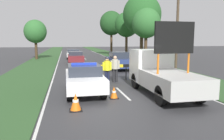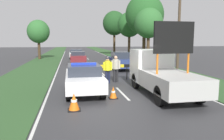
{
  "view_description": "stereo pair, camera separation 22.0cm",
  "coord_description": "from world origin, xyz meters",
  "px_view_note": "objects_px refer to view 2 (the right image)",
  "views": [
    {
      "loc": [
        -2.81,
        -9.98,
        2.7
      ],
      "look_at": [
        -0.36,
        1.5,
        1.1
      ],
      "focal_mm": 35.0,
      "sensor_mm": 36.0,
      "label": 1
    },
    {
      "loc": [
        -2.59,
        -10.02,
        2.7
      ],
      "look_at": [
        -0.36,
        1.5,
        1.1
      ],
      "focal_mm": 35.0,
      "sensor_mm": 36.0,
      "label": 2
    }
  ],
  "objects_px": {
    "police_car": "(84,78)",
    "work_truck": "(160,72)",
    "pedestrian_civilian": "(116,67)",
    "roadside_tree_mid_right": "(149,23)",
    "queued_car_van_white": "(76,54)",
    "queued_car_wagon_maroon": "(78,57)",
    "road_barrier": "(108,67)",
    "police_officer": "(108,68)",
    "roadside_tree_near_left": "(114,23)",
    "utility_pole": "(179,30)",
    "roadside_tree_near_right": "(145,15)",
    "traffic_cone_centre_front": "(74,102)",
    "queued_car_hatch_blue": "(121,61)",
    "roadside_tree_mid_left": "(38,32)",
    "roadside_tree_far_left": "(129,25)",
    "traffic_cone_near_police": "(113,93)"
  },
  "relations": [
    {
      "from": "utility_pole",
      "to": "roadside_tree_near_right",
      "type": "bearing_deg",
      "value": 83.86
    },
    {
      "from": "roadside_tree_mid_right",
      "to": "utility_pole",
      "type": "xyz_separation_m",
      "value": [
        -1.13,
        -9.64,
        -1.27
      ]
    },
    {
      "from": "police_officer",
      "to": "utility_pole",
      "type": "xyz_separation_m",
      "value": [
        5.93,
        2.27,
        2.47
      ]
    },
    {
      "from": "police_officer",
      "to": "roadside_tree_near_right",
      "type": "relative_size",
      "value": 0.19
    },
    {
      "from": "queued_car_wagon_maroon",
      "to": "pedestrian_civilian",
      "type": "bearing_deg",
      "value": 99.49
    },
    {
      "from": "traffic_cone_centre_front",
      "to": "roadside_tree_mid_right",
      "type": "xyz_separation_m",
      "value": [
        9.25,
        16.97,
        4.38
      ]
    },
    {
      "from": "roadside_tree_far_left",
      "to": "police_car",
      "type": "bearing_deg",
      "value": -111.08
    },
    {
      "from": "road_barrier",
      "to": "roadside_tree_far_left",
      "type": "height_order",
      "value": "roadside_tree_far_left"
    },
    {
      "from": "police_car",
      "to": "roadside_tree_far_left",
      "type": "bearing_deg",
      "value": 73.82
    },
    {
      "from": "road_barrier",
      "to": "roadside_tree_far_left",
      "type": "relative_size",
      "value": 0.48
    },
    {
      "from": "roadside_tree_mid_left",
      "to": "roadside_tree_mid_right",
      "type": "bearing_deg",
      "value": -28.4
    },
    {
      "from": "roadside_tree_near_left",
      "to": "roadside_tree_mid_left",
      "type": "xyz_separation_m",
      "value": [
        -12.23,
        -6.21,
        -1.79
      ]
    },
    {
      "from": "police_car",
      "to": "traffic_cone_centre_front",
      "type": "bearing_deg",
      "value": -96.32
    },
    {
      "from": "pedestrian_civilian",
      "to": "roadside_tree_far_left",
      "type": "relative_size",
      "value": 0.24
    },
    {
      "from": "police_car",
      "to": "roadside_tree_near_right",
      "type": "height_order",
      "value": "roadside_tree_near_right"
    },
    {
      "from": "traffic_cone_centre_front",
      "to": "queued_car_hatch_blue",
      "type": "height_order",
      "value": "queued_car_hatch_blue"
    },
    {
      "from": "queued_car_wagon_maroon",
      "to": "queued_car_hatch_blue",
      "type": "bearing_deg",
      "value": 121.13
    },
    {
      "from": "queued_car_van_white",
      "to": "roadside_tree_near_right",
      "type": "relative_size",
      "value": 0.5
    },
    {
      "from": "roadside_tree_near_left",
      "to": "roadside_tree_near_right",
      "type": "relative_size",
      "value": 0.93
    },
    {
      "from": "queued_car_wagon_maroon",
      "to": "roadside_tree_mid_left",
      "type": "xyz_separation_m",
      "value": [
        -5.18,
        6.96,
        3.15
      ]
    },
    {
      "from": "roadside_tree_near_left",
      "to": "police_officer",
      "type": "bearing_deg",
      "value": -102.46
    },
    {
      "from": "roadside_tree_near_left",
      "to": "police_car",
      "type": "bearing_deg",
      "value": -104.7
    },
    {
      "from": "traffic_cone_near_police",
      "to": "utility_pole",
      "type": "height_order",
      "value": "utility_pole"
    },
    {
      "from": "pedestrian_civilian",
      "to": "queued_car_hatch_blue",
      "type": "relative_size",
      "value": 0.43
    },
    {
      "from": "road_barrier",
      "to": "traffic_cone_centre_front",
      "type": "bearing_deg",
      "value": -112.0
    },
    {
      "from": "police_car",
      "to": "pedestrian_civilian",
      "type": "height_order",
      "value": "pedestrian_civilian"
    },
    {
      "from": "roadside_tree_near_right",
      "to": "traffic_cone_centre_front",
      "type": "bearing_deg",
      "value": -116.47
    },
    {
      "from": "pedestrian_civilian",
      "to": "roadside_tree_mid_left",
      "type": "xyz_separation_m",
      "value": [
        -7.19,
        18.96,
        2.89
      ]
    },
    {
      "from": "pedestrian_civilian",
      "to": "queued_car_wagon_maroon",
      "type": "xyz_separation_m",
      "value": [
        -2.01,
        12.0,
        -0.25
      ]
    },
    {
      "from": "roadside_tree_near_left",
      "to": "road_barrier",
      "type": "bearing_deg",
      "value": -102.56
    },
    {
      "from": "utility_pole",
      "to": "police_officer",
      "type": "bearing_deg",
      "value": -159.06
    },
    {
      "from": "police_car",
      "to": "queued_car_van_white",
      "type": "distance_m",
      "value": 21.58
    },
    {
      "from": "road_barrier",
      "to": "police_officer",
      "type": "distance_m",
      "value": 1.08
    },
    {
      "from": "pedestrian_civilian",
      "to": "roadside_tree_mid_right",
      "type": "xyz_separation_m",
      "value": [
        6.46,
        11.58,
        3.71
      ]
    },
    {
      "from": "queued_car_van_white",
      "to": "traffic_cone_centre_front",
      "type": "bearing_deg",
      "value": 88.14
    },
    {
      "from": "roadside_tree_near_right",
      "to": "roadside_tree_mid_right",
      "type": "distance_m",
      "value": 2.18
    },
    {
      "from": "police_car",
      "to": "roadside_tree_far_left",
      "type": "distance_m",
      "value": 23.9
    },
    {
      "from": "roadside_tree_mid_left",
      "to": "utility_pole",
      "type": "height_order",
      "value": "utility_pole"
    },
    {
      "from": "queued_car_wagon_maroon",
      "to": "roadside_tree_near_left",
      "type": "relative_size",
      "value": 0.55
    },
    {
      "from": "queued_car_van_white",
      "to": "utility_pole",
      "type": "xyz_separation_m",
      "value": [
        7.33,
        -17.11,
        2.71
      ]
    },
    {
      "from": "pedestrian_civilian",
      "to": "roadside_tree_near_left",
      "type": "xyz_separation_m",
      "value": [
        5.04,
        25.17,
        4.68
      ]
    },
    {
      "from": "work_truck",
      "to": "traffic_cone_near_police",
      "type": "relative_size",
      "value": 9.47
    },
    {
      "from": "queued_car_van_white",
      "to": "roadside_tree_mid_left",
      "type": "height_order",
      "value": "roadside_tree_mid_left"
    },
    {
      "from": "utility_pole",
      "to": "traffic_cone_near_police",
      "type": "bearing_deg",
      "value": -136.86
    },
    {
      "from": "police_car",
      "to": "utility_pole",
      "type": "bearing_deg",
      "value": 35.52
    },
    {
      "from": "queued_car_van_white",
      "to": "roadside_tree_near_left",
      "type": "relative_size",
      "value": 0.54
    },
    {
      "from": "queued_car_van_white",
      "to": "queued_car_wagon_maroon",
      "type": "bearing_deg",
      "value": 89.97
    },
    {
      "from": "work_truck",
      "to": "queued_car_hatch_blue",
      "type": "height_order",
      "value": "work_truck"
    },
    {
      "from": "police_car",
      "to": "work_truck",
      "type": "xyz_separation_m",
      "value": [
        3.83,
        -0.88,
        0.3
      ]
    },
    {
      "from": "road_barrier",
      "to": "queued_car_hatch_blue",
      "type": "xyz_separation_m",
      "value": [
        2.1,
        5.14,
        -0.06
      ]
    }
  ]
}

